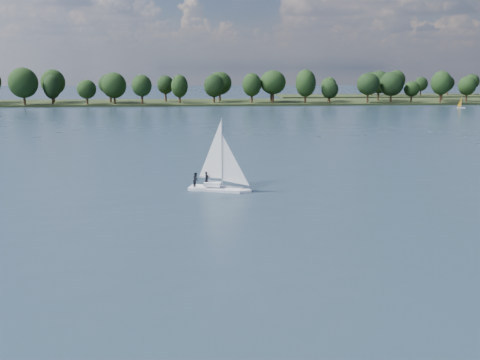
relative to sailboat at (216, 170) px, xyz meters
name	(u,v)px	position (x,y,z in m)	size (l,w,h in m)	color
ground	(165,134)	(-9.94, 58.74, -2.67)	(700.00, 700.00, 0.00)	#233342
far_shore	(181,103)	(-9.94, 170.74, -2.67)	(660.00, 40.00, 1.50)	black
far_shore_back	(478,96)	(150.06, 218.74, -2.67)	(220.00, 30.00, 1.40)	black
sailboat	(216,170)	(0.00, 0.00, 0.00)	(7.53, 4.20, 9.56)	white
dinghy_orange	(461,105)	(98.20, 133.61, -1.57)	(3.09, 1.86, 4.63)	white
treeline	(163,85)	(-17.20, 166.85, 5.29)	(563.12, 73.72, 17.83)	black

